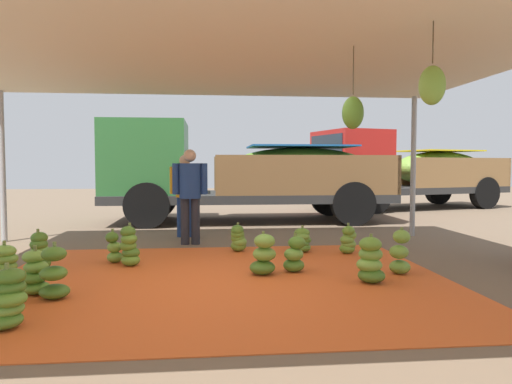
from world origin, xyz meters
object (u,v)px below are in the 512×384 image
banana_bunch_0 (35,274)px  cargo_truck_far (405,170)px  cargo_truck_main (238,172)px  banana_bunch_4 (5,268)px  banana_bunch_5 (40,252)px  banana_bunch_1 (370,261)px  worker_0 (190,189)px  banana_bunch_15 (264,256)px  worker_1 (185,189)px  banana_bunch_8 (295,255)px  banana_bunch_2 (238,239)px  banana_bunch_12 (7,300)px  banana_bunch_14 (129,247)px  banana_bunch_6 (114,248)px  banana_bunch_7 (348,240)px  banana_bunch_9 (54,275)px  banana_bunch_3 (302,241)px  banana_bunch_11 (400,254)px

banana_bunch_0 → cargo_truck_far: size_ratio=0.08×
cargo_truck_main → banana_bunch_4: bearing=-115.7°
banana_bunch_0 → banana_bunch_5: size_ratio=0.96×
banana_bunch_1 → worker_0: worker_0 is taller
banana_bunch_15 → worker_1: bearing=108.5°
banana_bunch_0 → banana_bunch_8: bearing=14.7°
banana_bunch_1 → banana_bunch_2: 2.57m
banana_bunch_1 → banana_bunch_12: bearing=-161.4°
banana_bunch_14 → banana_bunch_4: bearing=-137.9°
banana_bunch_14 → cargo_truck_main: bearing=70.7°
banana_bunch_5 → banana_bunch_6: banana_bunch_5 is taller
banana_bunch_12 → banana_bunch_0: bearing=97.6°
banana_bunch_0 → banana_bunch_7: bearing=25.9°
banana_bunch_9 → worker_1: 4.43m
banana_bunch_2 → banana_bunch_14: (-1.53, -0.94, 0.05)m
banana_bunch_12 → cargo_truck_main: (2.41, 7.53, 0.97)m
worker_1 → banana_bunch_1: bearing=-59.2°
banana_bunch_3 → banana_bunch_7: (0.68, -0.23, 0.03)m
banana_bunch_9 → banana_bunch_12: bearing=-98.3°
banana_bunch_5 → worker_0: bearing=44.9°
banana_bunch_3 → banana_bunch_12: banana_bunch_12 is taller
banana_bunch_3 → cargo_truck_main: cargo_truck_main is taller
banana_bunch_5 → banana_bunch_8: size_ratio=1.09×
cargo_truck_main → worker_1: (-1.16, -2.46, -0.30)m
banana_bunch_14 → banana_bunch_0: bearing=-119.5°
banana_bunch_11 → banana_bunch_12: 4.37m
cargo_truck_far → banana_bunch_2: bearing=-128.8°
banana_bunch_6 → worker_1: worker_1 is taller
worker_1 → banana_bunch_15: bearing=-71.5°
banana_bunch_11 → banana_bunch_15: 1.71m
banana_bunch_1 → banana_bunch_7: banana_bunch_1 is taller
banana_bunch_15 → banana_bunch_12: bearing=-143.9°
banana_bunch_7 → worker_0: (-2.45, 1.19, 0.75)m
banana_bunch_4 → banana_bunch_14: (1.18, 1.07, 0.03)m
banana_bunch_1 → banana_bunch_8: banana_bunch_1 is taller
cargo_truck_far → banana_bunch_6: bearing=-133.9°
banana_bunch_1 → worker_0: 3.76m
banana_bunch_5 → banana_bunch_9: size_ratio=0.91×
banana_bunch_8 → banana_bunch_6: bearing=161.1°
banana_bunch_1 → banana_bunch_12: size_ratio=1.04×
banana_bunch_0 → banana_bunch_8: banana_bunch_0 is taller
banana_bunch_0 → banana_bunch_1: size_ratio=0.91×
banana_bunch_2 → banana_bunch_3: bearing=-7.4°
banana_bunch_1 → banana_bunch_7: (0.27, 1.80, -0.04)m
banana_bunch_0 → banana_bunch_12: 1.08m
banana_bunch_2 → banana_bunch_14: 1.80m
cargo_truck_main → worker_1: size_ratio=4.33×
banana_bunch_4 → banana_bunch_14: size_ratio=0.91×
cargo_truck_far → worker_0: (-6.51, -6.29, -0.25)m
banana_bunch_6 → banana_bunch_9: banana_bunch_9 is taller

